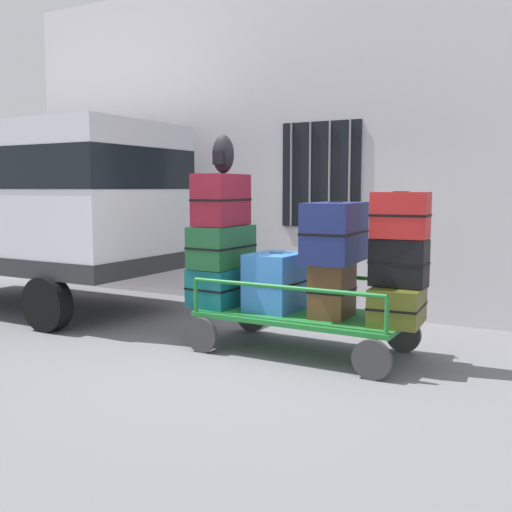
# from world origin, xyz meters

# --- Properties ---
(ground_plane) EXTENTS (40.00, 40.00, 0.00)m
(ground_plane) POSITION_xyz_m (0.00, 0.00, 0.00)
(ground_plane) COLOR slate
(building_wall) EXTENTS (12.00, 0.38, 5.00)m
(building_wall) POSITION_xyz_m (-0.00, 2.66, 2.50)
(building_wall) COLOR silver
(building_wall) RESTS_ON ground
(van) EXTENTS (4.56, 2.21, 2.69)m
(van) POSITION_xyz_m (-4.43, 0.73, 1.66)
(van) COLOR silver
(van) RESTS_ON ground
(luggage_cart) EXTENTS (2.33, 1.16, 0.44)m
(luggage_cart) POSITION_xyz_m (0.24, 0.39, 0.36)
(luggage_cart) COLOR #1E722D
(luggage_cart) RESTS_ON ground
(cart_railing) EXTENTS (2.21, 1.02, 0.38)m
(cart_railing) POSITION_xyz_m (0.24, 0.39, 0.75)
(cart_railing) COLOR #1E722D
(cart_railing) RESTS_ON luggage_cart
(suitcase_left_bottom) EXTENTS (0.56, 0.75, 0.45)m
(suitcase_left_bottom) POSITION_xyz_m (-0.80, 0.35, 0.66)
(suitcase_left_bottom) COLOR #0F5960
(suitcase_left_bottom) RESTS_ON luggage_cart
(suitcase_left_middle) EXTENTS (0.51, 0.81, 0.49)m
(suitcase_left_middle) POSITION_xyz_m (-0.80, 0.38, 1.13)
(suitcase_left_middle) COLOR #194C28
(suitcase_left_middle) RESTS_ON suitcase_left_bottom
(suitcase_left_top) EXTENTS (0.46, 0.79, 0.60)m
(suitcase_left_top) POSITION_xyz_m (-0.80, 0.38, 1.67)
(suitcase_left_top) COLOR maroon
(suitcase_left_top) RESTS_ON suitcase_left_middle
(suitcase_midleft_bottom) EXTENTS (0.58, 0.69, 0.65)m
(suitcase_midleft_bottom) POSITION_xyz_m (-0.10, 0.42, 0.76)
(suitcase_midleft_bottom) COLOR #3372C6
(suitcase_midleft_bottom) RESTS_ON luggage_cart
(suitcase_center_bottom) EXTENTS (0.40, 0.53, 0.59)m
(suitcase_center_bottom) POSITION_xyz_m (0.59, 0.37, 0.73)
(suitcase_center_bottom) COLOR brown
(suitcase_center_bottom) RESTS_ON luggage_cart
(suitcase_center_middle) EXTENTS (0.55, 0.91, 0.64)m
(suitcase_center_middle) POSITION_xyz_m (0.59, 0.42, 1.34)
(suitcase_center_middle) COLOR navy
(suitcase_center_middle) RESTS_ON suitcase_center_bottom
(suitcase_midright_bottom) EXTENTS (0.55, 0.70, 0.38)m
(suitcase_midright_bottom) POSITION_xyz_m (1.29, 0.39, 0.63)
(suitcase_midright_bottom) COLOR #4C5119
(suitcase_midright_bottom) RESTS_ON luggage_cart
(suitcase_midright_middle) EXTENTS (0.57, 0.28, 0.49)m
(suitcase_midright_middle) POSITION_xyz_m (1.29, 0.40, 1.06)
(suitcase_midright_middle) COLOR black
(suitcase_midright_middle) RESTS_ON suitcase_midright_bottom
(suitcase_midright_top) EXTENTS (0.58, 0.38, 0.47)m
(suitcase_midright_top) POSITION_xyz_m (1.29, 0.41, 1.54)
(suitcase_midright_top) COLOR #B21E1E
(suitcase_midright_top) RESTS_ON suitcase_midright_middle
(backpack) EXTENTS (0.27, 0.22, 0.44)m
(backpack) POSITION_xyz_m (-0.78, 0.39, 2.19)
(backpack) COLOR black
(backpack) RESTS_ON suitcase_left_top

